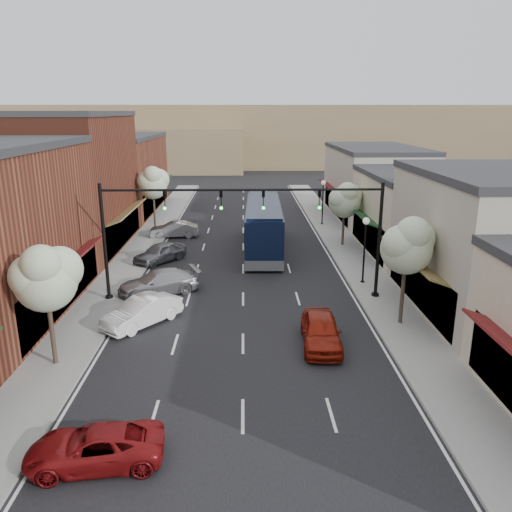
{
  "coord_description": "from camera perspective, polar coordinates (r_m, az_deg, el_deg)",
  "views": [
    {
      "loc": [
        0.11,
        -20.11,
        10.88
      ],
      "look_at": [
        0.82,
        9.69,
        2.2
      ],
      "focal_mm": 35.0,
      "sensor_mm": 36.0,
      "label": 1
    }
  ],
  "objects": [
    {
      "name": "ground",
      "position": [
        22.86,
        -1.51,
        -12.18
      ],
      "size": [
        160.0,
        160.0,
        0.0
      ],
      "primitive_type": "plane",
      "color": "black",
      "rests_on": "ground"
    },
    {
      "name": "sidewalk_left",
      "position": [
        40.98,
        -13.3,
        0.5
      ],
      "size": [
        2.8,
        73.0,
        0.15
      ],
      "primitive_type": "cube",
      "color": "gray",
      "rests_on": "ground"
    },
    {
      "name": "sidewalk_right",
      "position": [
        40.94,
        10.36,
        0.66
      ],
      "size": [
        2.8,
        73.0,
        0.15
      ],
      "primitive_type": "cube",
      "color": "gray",
      "rests_on": "ground"
    },
    {
      "name": "curb_left",
      "position": [
        40.72,
        -11.38,
        0.52
      ],
      "size": [
        0.25,
        73.0,
        0.17
      ],
      "primitive_type": "cube",
      "color": "gray",
      "rests_on": "ground"
    },
    {
      "name": "curb_right",
      "position": [
        40.68,
        8.43,
        0.65
      ],
      "size": [
        0.25,
        73.0,
        0.17
      ],
      "primitive_type": "cube",
      "color": "gray",
      "rests_on": "ground"
    },
    {
      "name": "bldg_left_midfar",
      "position": [
        42.95,
        -21.08,
        7.83
      ],
      "size": [
        10.14,
        14.1,
        10.9
      ],
      "color": "maroon",
      "rests_on": "ground"
    },
    {
      "name": "bldg_left_far",
      "position": [
        58.3,
        -15.79,
        9.01
      ],
      "size": [
        10.14,
        18.1,
        8.4
      ],
      "color": "brown",
      "rests_on": "ground"
    },
    {
      "name": "bldg_right_midnear",
      "position": [
        30.26,
        25.41,
        1.31
      ],
      "size": [
        9.14,
        12.1,
        7.9
      ],
      "color": "#A7A08F",
      "rests_on": "ground"
    },
    {
      "name": "bldg_right_midfar",
      "position": [
        41.19,
        17.98,
        4.64
      ],
      "size": [
        9.14,
        12.1,
        6.4
      ],
      "color": "beige",
      "rests_on": "ground"
    },
    {
      "name": "bldg_right_far",
      "position": [
        54.34,
        13.28,
        8.17
      ],
      "size": [
        9.14,
        16.1,
        7.4
      ],
      "color": "#A7A08F",
      "rests_on": "ground"
    },
    {
      "name": "hill_far",
      "position": [
        110.22,
        -1.47,
        13.68
      ],
      "size": [
        120.0,
        30.0,
        12.0
      ],
      "primitive_type": "cube",
      "color": "#7A6647",
      "rests_on": "ground"
    },
    {
      "name": "hill_near",
      "position": [
        101.5,
        -16.04,
        11.73
      ],
      "size": [
        50.0,
        20.0,
        8.0
      ],
      "primitive_type": "cube",
      "color": "#7A6647",
      "rests_on": "ground"
    },
    {
      "name": "signal_mast_right",
      "position": [
        29.32,
        9.52,
        3.68
      ],
      "size": [
        8.22,
        0.46,
        7.0
      ],
      "color": "black",
      "rests_on": "ground"
    },
    {
      "name": "signal_mast_left",
      "position": [
        29.36,
        -12.61,
        3.53
      ],
      "size": [
        8.22,
        0.46,
        7.0
      ],
      "color": "black",
      "rests_on": "ground"
    },
    {
      "name": "tree_right_near",
      "position": [
        26.23,
        16.99,
        1.32
      ],
      "size": [
        2.85,
        2.65,
        5.95
      ],
      "color": "#47382B",
      "rests_on": "ground"
    },
    {
      "name": "tree_right_far",
      "position": [
        41.47,
        10.17,
        6.42
      ],
      "size": [
        2.85,
        2.65,
        5.43
      ],
      "color": "#47382B",
      "rests_on": "ground"
    },
    {
      "name": "tree_left_near",
      "position": [
        22.72,
        -22.91,
        -2.13
      ],
      "size": [
        2.85,
        2.65,
        5.69
      ],
      "color": "#47382B",
      "rests_on": "ground"
    },
    {
      "name": "tree_left_far",
      "position": [
        47.22,
        -11.68,
        8.26
      ],
      "size": [
        2.85,
        2.65,
        6.13
      ],
      "color": "#47382B",
      "rests_on": "ground"
    },
    {
      "name": "lamp_post_near",
      "position": [
        32.53,
        12.36,
        1.84
      ],
      "size": [
        0.44,
        0.44,
        4.44
      ],
      "color": "black",
      "rests_on": "ground"
    },
    {
      "name": "lamp_post_far",
      "position": [
        49.35,
        7.67,
        6.91
      ],
      "size": [
        0.44,
        0.44,
        4.44
      ],
      "color": "black",
      "rests_on": "ground"
    },
    {
      "name": "coach_bus",
      "position": [
        40.2,
        0.87,
        3.47
      ],
      "size": [
        3.12,
        12.68,
        3.85
      ],
      "rotation": [
        0.0,
        0.0,
        -0.03
      ],
      "color": "black",
      "rests_on": "ground"
    },
    {
      "name": "red_hatchback",
      "position": [
        24.34,
        7.43,
        -8.47
      ],
      "size": [
        2.06,
        4.57,
        1.52
      ],
      "primitive_type": "imported",
      "rotation": [
        0.0,
        0.0,
        -0.06
      ],
      "color": "maroon",
      "rests_on": "ground"
    },
    {
      "name": "parked_car_a",
      "position": [
        17.73,
        -17.92,
        -20.07
      ],
      "size": [
        4.56,
        2.48,
        1.21
      ],
      "primitive_type": "imported",
      "rotation": [
        0.0,
        0.0,
        -1.46
      ],
      "color": "maroon",
      "rests_on": "ground"
    },
    {
      "name": "parked_car_b",
      "position": [
        27.05,
        -12.88,
        -6.21
      ],
      "size": [
        4.06,
        4.48,
        1.48
      ],
      "primitive_type": "imported",
      "rotation": [
        0.0,
        0.0,
        -0.68
      ],
      "color": "white",
      "rests_on": "ground"
    },
    {
      "name": "parked_car_c",
      "position": [
        31.36,
        -11.04,
        -2.97
      ],
      "size": [
        5.4,
        3.81,
        1.45
      ],
      "primitive_type": "imported",
      "rotation": [
        0.0,
        0.0,
        -1.17
      ],
      "color": "#98989D",
      "rests_on": "ground"
    },
    {
      "name": "parked_car_d",
      "position": [
        37.85,
        -10.91,
        0.38
      ],
      "size": [
        4.04,
        4.45,
        1.47
      ],
      "primitive_type": "imported",
      "rotation": [
        0.0,
        0.0,
        -0.67
      ],
      "color": "#56575D",
      "rests_on": "ground"
    },
    {
      "name": "parked_car_e",
      "position": [
        45.19,
        -9.35,
        3.0
      ],
      "size": [
        4.42,
        1.93,
        1.41
      ],
      "primitive_type": "imported",
      "rotation": [
        0.0,
        0.0,
        -1.47
      ],
      "color": "#929297",
      "rests_on": "ground"
    }
  ]
}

